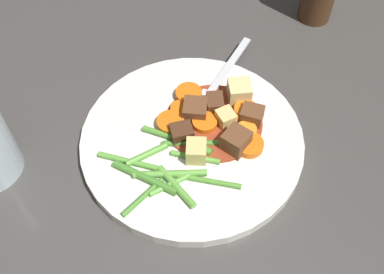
# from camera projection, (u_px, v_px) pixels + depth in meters

# --- Properties ---
(ground_plane) EXTENTS (3.00, 3.00, 0.00)m
(ground_plane) POSITION_uv_depth(u_px,v_px,m) (192.00, 144.00, 0.58)
(ground_plane) COLOR #423F3D
(dinner_plate) EXTENTS (0.27, 0.27, 0.02)m
(dinner_plate) POSITION_uv_depth(u_px,v_px,m) (192.00, 141.00, 0.57)
(dinner_plate) COLOR white
(dinner_plate) RESTS_ON ground_plane
(stew_sauce) EXTENTS (0.12, 0.12, 0.00)m
(stew_sauce) POSITION_uv_depth(u_px,v_px,m) (214.00, 122.00, 0.58)
(stew_sauce) COLOR #93381E
(stew_sauce) RESTS_ON dinner_plate
(carrot_slice_0) EXTENTS (0.04, 0.04, 0.01)m
(carrot_slice_0) POSITION_uv_depth(u_px,v_px,m) (205.00, 123.00, 0.57)
(carrot_slice_0) COLOR orange
(carrot_slice_0) RESTS_ON dinner_plate
(carrot_slice_1) EXTENTS (0.04, 0.04, 0.01)m
(carrot_slice_1) POSITION_uv_depth(u_px,v_px,m) (249.00, 145.00, 0.55)
(carrot_slice_1) COLOR orange
(carrot_slice_1) RESTS_ON dinner_plate
(carrot_slice_2) EXTENTS (0.04, 0.04, 0.01)m
(carrot_slice_2) POSITION_uv_depth(u_px,v_px,m) (189.00, 94.00, 0.60)
(carrot_slice_2) COLOR orange
(carrot_slice_2) RESTS_ON dinner_plate
(carrot_slice_3) EXTENTS (0.04, 0.04, 0.01)m
(carrot_slice_3) POSITION_uv_depth(u_px,v_px,m) (244.00, 110.00, 0.58)
(carrot_slice_3) COLOR orange
(carrot_slice_3) RESTS_ON dinner_plate
(carrot_slice_4) EXTENTS (0.03, 0.03, 0.01)m
(carrot_slice_4) POSITION_uv_depth(u_px,v_px,m) (246.00, 131.00, 0.56)
(carrot_slice_4) COLOR orange
(carrot_slice_4) RESTS_ON dinner_plate
(carrot_slice_5) EXTENTS (0.03, 0.03, 0.01)m
(carrot_slice_5) POSITION_uv_depth(u_px,v_px,m) (181.00, 110.00, 0.59)
(carrot_slice_5) COLOR orange
(carrot_slice_5) RESTS_ON dinner_plate
(carrot_slice_6) EXTENTS (0.04, 0.04, 0.01)m
(carrot_slice_6) POSITION_uv_depth(u_px,v_px,m) (171.00, 123.00, 0.57)
(carrot_slice_6) COLOR orange
(carrot_slice_6) RESTS_ON dinner_plate
(potato_chunk_0) EXTENTS (0.04, 0.04, 0.03)m
(potato_chunk_0) POSITION_uv_depth(u_px,v_px,m) (239.00, 92.00, 0.59)
(potato_chunk_0) COLOR #EAD68C
(potato_chunk_0) RESTS_ON dinner_plate
(potato_chunk_1) EXTENTS (0.03, 0.03, 0.02)m
(potato_chunk_1) POSITION_uv_depth(u_px,v_px,m) (196.00, 151.00, 0.54)
(potato_chunk_1) COLOR #E5CC7A
(potato_chunk_1) RESTS_ON dinner_plate
(potato_chunk_2) EXTENTS (0.02, 0.02, 0.02)m
(potato_chunk_2) POSITION_uv_depth(u_px,v_px,m) (224.00, 116.00, 0.57)
(potato_chunk_2) COLOR #E5CC7A
(potato_chunk_2) RESTS_ON dinner_plate
(meat_chunk_0) EXTENTS (0.03, 0.03, 0.02)m
(meat_chunk_0) POSITION_uv_depth(u_px,v_px,m) (182.00, 133.00, 0.56)
(meat_chunk_0) COLOR #4C2B19
(meat_chunk_0) RESTS_ON dinner_plate
(meat_chunk_1) EXTENTS (0.04, 0.04, 0.02)m
(meat_chunk_1) POSITION_uv_depth(u_px,v_px,m) (195.00, 110.00, 0.58)
(meat_chunk_1) COLOR brown
(meat_chunk_1) RESTS_ON dinner_plate
(meat_chunk_2) EXTENTS (0.04, 0.04, 0.02)m
(meat_chunk_2) POSITION_uv_depth(u_px,v_px,m) (252.00, 115.00, 0.57)
(meat_chunk_2) COLOR brown
(meat_chunk_2) RESTS_ON dinner_plate
(meat_chunk_3) EXTENTS (0.03, 0.03, 0.02)m
(meat_chunk_3) POSITION_uv_depth(u_px,v_px,m) (215.00, 103.00, 0.59)
(meat_chunk_3) COLOR #56331E
(meat_chunk_3) RESTS_ON dinner_plate
(meat_chunk_4) EXTENTS (0.04, 0.04, 0.03)m
(meat_chunk_4) POSITION_uv_depth(u_px,v_px,m) (236.00, 141.00, 0.55)
(meat_chunk_4) COLOR brown
(meat_chunk_4) RESTS_ON dinner_plate
(green_bean_0) EXTENTS (0.06, 0.06, 0.01)m
(green_bean_0) POSITION_uv_depth(u_px,v_px,m) (130.00, 161.00, 0.54)
(green_bean_0) COLOR #66AD42
(green_bean_0) RESTS_ON dinner_plate
(green_bean_1) EXTENTS (0.05, 0.04, 0.01)m
(green_bean_1) POSITION_uv_depth(u_px,v_px,m) (195.00, 157.00, 0.54)
(green_bean_1) COLOR #66AD42
(green_bean_1) RESTS_ON dinner_plate
(green_bean_2) EXTENTS (0.05, 0.01, 0.01)m
(green_bean_2) POSITION_uv_depth(u_px,v_px,m) (146.00, 154.00, 0.55)
(green_bean_2) COLOR #66AD42
(green_bean_2) RESTS_ON dinner_plate
(green_bean_3) EXTENTS (0.07, 0.06, 0.01)m
(green_bean_3) POSITION_uv_depth(u_px,v_px,m) (205.00, 180.00, 0.53)
(green_bean_3) COLOR #599E38
(green_bean_3) RESTS_ON dinner_plate
(green_bean_4) EXTENTS (0.08, 0.04, 0.01)m
(green_bean_4) POSITION_uv_depth(u_px,v_px,m) (170.00, 174.00, 0.53)
(green_bean_4) COLOR #66AD42
(green_bean_4) RESTS_ON dinner_plate
(green_bean_5) EXTENTS (0.05, 0.07, 0.01)m
(green_bean_5) POSITION_uv_depth(u_px,v_px,m) (145.00, 177.00, 0.53)
(green_bean_5) COLOR #4C8E33
(green_bean_5) RESTS_ON dinner_plate
(green_bean_6) EXTENTS (0.08, 0.04, 0.01)m
(green_bean_6) POSITION_uv_depth(u_px,v_px,m) (194.00, 144.00, 0.56)
(green_bean_6) COLOR #4C8E33
(green_bean_6) RESTS_ON dinner_plate
(green_bean_7) EXTENTS (0.05, 0.05, 0.01)m
(green_bean_7) POSITION_uv_depth(u_px,v_px,m) (167.00, 136.00, 0.56)
(green_bean_7) COLOR #599E38
(green_bean_7) RESTS_ON dinner_plate
(green_bean_8) EXTENTS (0.04, 0.07, 0.01)m
(green_bean_8) POSITION_uv_depth(u_px,v_px,m) (184.00, 137.00, 0.56)
(green_bean_8) COLOR #4C8E33
(green_bean_8) RESTS_ON dinner_plate
(green_bean_9) EXTENTS (0.06, 0.03, 0.01)m
(green_bean_9) POSITION_uv_depth(u_px,v_px,m) (143.00, 197.00, 0.51)
(green_bean_9) COLOR #4C8E33
(green_bean_9) RESTS_ON dinner_plate
(green_bean_10) EXTENTS (0.02, 0.06, 0.01)m
(green_bean_10) POSITION_uv_depth(u_px,v_px,m) (176.00, 186.00, 0.52)
(green_bean_10) COLOR #66AD42
(green_bean_10) RESTS_ON dinner_plate
(green_bean_11) EXTENTS (0.05, 0.01, 0.01)m
(green_bean_11) POSITION_uv_depth(u_px,v_px,m) (171.00, 184.00, 0.52)
(green_bean_11) COLOR #66AD42
(green_bean_11) RESTS_ON dinner_plate
(fork) EXTENTS (0.15, 0.11, 0.00)m
(fork) POSITION_uv_depth(u_px,v_px,m) (218.00, 82.00, 0.62)
(fork) COLOR silver
(fork) RESTS_ON dinner_plate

